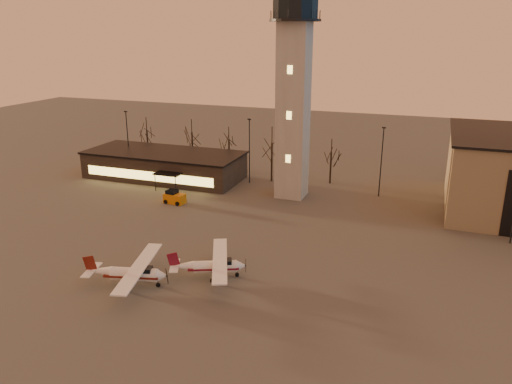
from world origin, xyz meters
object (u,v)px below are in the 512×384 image
service_cart (174,198)px  terminal (164,165)px  control_tower (294,81)px  cessna_rear (136,276)px  cessna_front (217,268)px

service_cart → terminal: bearing=131.0°
control_tower → cessna_rear: size_ratio=3.08×
control_tower → cessna_front: bearing=-89.5°
control_tower → terminal: size_ratio=1.28×
cessna_front → service_cart: bearing=105.4°
terminal → cessna_rear: 36.55m
control_tower → service_cart: bearing=-148.7°
control_tower → terminal: 26.24m
control_tower → cessna_rear: control_tower is taller
terminal → service_cart: size_ratio=8.34×
control_tower → cessna_rear: 35.07m
cessna_rear → service_cart: cessna_rear is taller
terminal → cessna_rear: size_ratio=2.40×
service_cart → cessna_rear: bearing=-64.2°
control_tower → service_cart: size_ratio=10.71×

